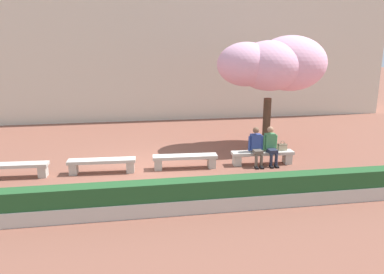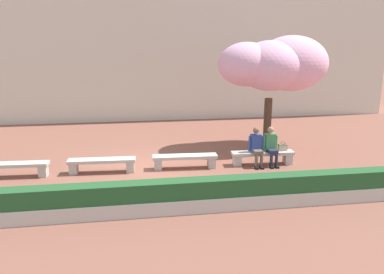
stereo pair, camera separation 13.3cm
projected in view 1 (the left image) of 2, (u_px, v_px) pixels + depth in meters
The scene contains 11 objects.
ground_plane at pixel (145, 171), 12.05m from camera, with size 100.00×100.00×0.00m, color brown.
building_facade at pixel (134, 42), 20.77m from camera, with size 28.00×4.00×8.23m, color beige.
stone_bench_west_end at pixel (13, 168), 11.32m from camera, with size 2.11×0.52×0.45m.
stone_bench_near_west at pixel (102, 163), 11.76m from camera, with size 2.11×0.52×0.45m.
stone_bench_center at pixel (185, 159), 12.19m from camera, with size 2.11×0.52×0.45m.
stone_bench_near_east at pixel (262, 155), 12.62m from camera, with size 2.11×0.52×0.45m.
person_seated_left at pixel (256, 145), 12.43m from camera, with size 0.51×0.68×1.29m.
person_seated_right at pixel (271, 144), 12.52m from camera, with size 0.51×0.69×1.29m.
handbag at pixel (282, 147), 12.69m from camera, with size 0.30×0.15×0.34m.
cherry_tree_main at pixel (273, 65), 14.27m from camera, with size 4.30×2.68×4.30m.
planter_hedge_foreground at pixel (150, 199), 8.88m from camera, with size 12.64×0.50×0.80m.
Camera 1 is at (-0.41, -11.53, 3.94)m, focal length 35.00 mm.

